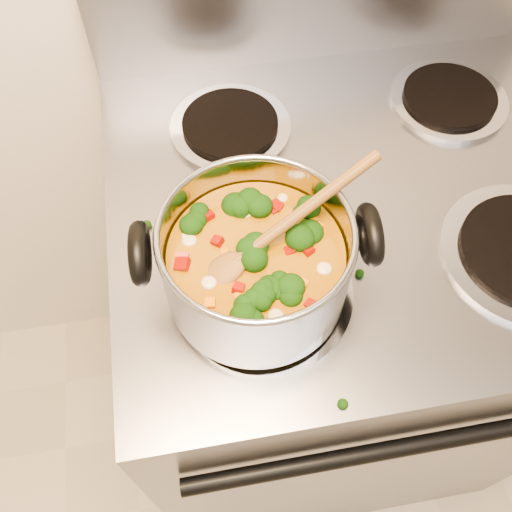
% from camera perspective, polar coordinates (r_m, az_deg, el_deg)
% --- Properties ---
extents(electric_range, '(0.75, 0.68, 1.08)m').
position_cam_1_polar(electric_range, '(1.23, 7.54, -6.41)').
color(electric_range, gray).
rests_on(electric_range, ground).
extents(stockpot, '(0.28, 0.23, 0.14)m').
position_cam_1_polar(stockpot, '(0.67, -0.02, -0.61)').
color(stockpot, '#A0A0A8').
rests_on(stockpot, electric_range).
extents(wooden_spoon, '(0.24, 0.12, 0.09)m').
position_cam_1_polar(wooden_spoon, '(0.65, 0.70, 1.49)').
color(wooden_spoon, brown).
rests_on(wooden_spoon, stockpot).
extents(cooktop_crumbs, '(0.23, 0.17, 0.01)m').
position_cam_1_polar(cooktop_crumbs, '(0.79, 3.07, 3.24)').
color(cooktop_crumbs, black).
rests_on(cooktop_crumbs, electric_range).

